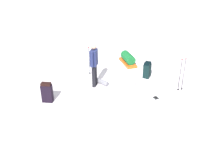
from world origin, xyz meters
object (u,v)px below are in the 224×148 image
object	(u,v)px
sleeping_mat_rolled	(102,82)
ski_poles_planted_far	(182,73)
backpack_bright	(147,70)
gear_sled	(128,59)
thermos_bottle	(134,83)
ski_poles_planted_near	(91,59)
backpack_large_dark	(47,92)
skier_standing	(94,63)
ski_pair_near	(156,98)

from	to	relation	value
sleeping_mat_rolled	ski_poles_planted_far	bearing A→B (deg)	167.30
backpack_bright	sleeping_mat_rolled	world-z (taller)	backpack_bright
gear_sled	thermos_bottle	bearing A→B (deg)	90.15
gear_sled	sleeping_mat_rolled	distance (m)	2.20
backpack_bright	thermos_bottle	world-z (taller)	backpack_bright
ski_poles_planted_near	gear_sled	bearing A→B (deg)	-149.67
gear_sled	sleeping_mat_rolled	world-z (taller)	gear_sled
backpack_bright	backpack_large_dark	bearing A→B (deg)	22.96
skier_standing	thermos_bottle	xyz separation A→B (m)	(-1.49, 0.15, -0.82)
ski_poles_planted_far	backpack_bright	bearing A→B (deg)	-47.38
ski_poles_planted_near	sleeping_mat_rolled	bearing A→B (deg)	115.92
ski_poles_planted_near	thermos_bottle	bearing A→B (deg)	145.78
ski_pair_near	backpack_large_dark	distance (m)	3.73
backpack_bright	ski_poles_planted_near	xyz separation A→B (m)	(2.24, -0.41, 0.36)
ski_pair_near	ski_poles_planted_far	distance (m)	1.32
backpack_large_dark	ski_poles_planted_far	bearing A→B (deg)	-174.54
backpack_bright	ski_poles_planted_far	xyz separation A→B (m)	(-1.02, 1.11, 0.39)
backpack_bright	thermos_bottle	distance (m)	0.95
ski_pair_near	thermos_bottle	distance (m)	1.12
backpack_large_dark	thermos_bottle	distance (m)	3.21
thermos_bottle	ski_pair_near	bearing A→B (deg)	124.38
ski_poles_planted_near	gear_sled	distance (m)	1.94
ski_pair_near	thermos_bottle	bearing A→B (deg)	-55.62
ski_pair_near	sleeping_mat_rolled	distance (m)	2.17
gear_sled	sleeping_mat_rolled	xyz separation A→B (m)	(1.20, 1.83, -0.13)
skier_standing	thermos_bottle	distance (m)	1.71
ski_pair_near	gear_sled	bearing A→B (deg)	-78.02
backpack_large_dark	thermos_bottle	bearing A→B (deg)	-164.46
skier_standing	backpack_bright	xyz separation A→B (m)	(-2.10, -0.56, -0.64)
thermos_bottle	backpack_bright	bearing A→B (deg)	-130.63
ski_poles_planted_far	gear_sled	bearing A→B (deg)	-56.54
ski_pair_near	ski_poles_planted_near	bearing A→B (deg)	-41.88
skier_standing	backpack_bright	distance (m)	2.26
skier_standing	sleeping_mat_rolled	world-z (taller)	skier_standing
ski_poles_planted_far	sleeping_mat_rolled	world-z (taller)	ski_poles_planted_far
thermos_bottle	ski_poles_planted_far	bearing A→B (deg)	165.95
backpack_bright	gear_sled	world-z (taller)	backpack_bright
backpack_large_dark	ski_poles_planted_far	size ratio (longest dim) A/B	0.56
sleeping_mat_rolled	skier_standing	bearing A→B (deg)	16.07
ski_poles_planted_near	gear_sled	xyz separation A→B (m)	(-1.63, -0.95, -0.45)
ski_poles_planted_near	ski_poles_planted_far	distance (m)	3.60
backpack_bright	thermos_bottle	size ratio (longest dim) A/B	2.51
skier_standing	ski_pair_near	distance (m)	2.55
skier_standing	backpack_large_dark	xyz separation A→B (m)	(1.59, 1.01, -0.60)
backpack_large_dark	backpack_bright	world-z (taller)	backpack_large_dark
ski_poles_planted_far	gear_sled	distance (m)	3.01
backpack_large_dark	gear_sled	bearing A→B (deg)	-136.48
ski_pair_near	ski_poles_planted_far	size ratio (longest dim) A/B	1.44
gear_sled	skier_standing	bearing A→B (deg)	52.22
ski_poles_planted_near	thermos_bottle	xyz separation A→B (m)	(-1.64, 1.11, -0.54)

